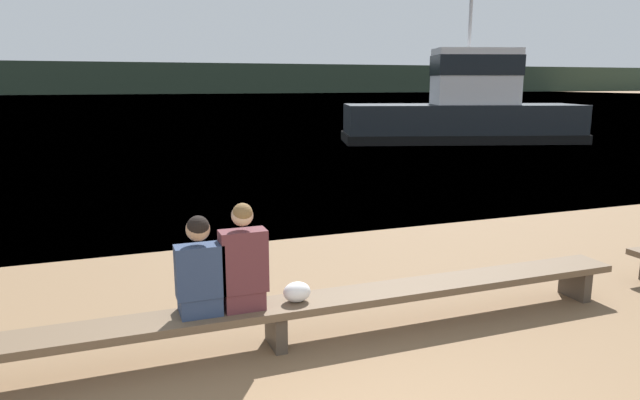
% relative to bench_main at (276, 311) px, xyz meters
% --- Properties ---
extents(water_surface, '(240.00, 240.00, 0.00)m').
position_rel_bench_main_xyz_m(water_surface, '(-0.32, 123.75, -0.37)').
color(water_surface, '#426B8E').
rests_on(water_surface, ground).
extents(far_shoreline, '(600.00, 12.00, 6.94)m').
position_rel_bench_main_xyz_m(far_shoreline, '(-0.32, 134.96, 3.10)').
color(far_shoreline, '#2D3D2D').
rests_on(far_shoreline, ground).
extents(bench_main, '(8.17, 0.49, 0.44)m').
position_rel_bench_main_xyz_m(bench_main, '(0.00, 0.00, 0.00)').
color(bench_main, brown).
rests_on(bench_main, ground).
extents(person_left, '(0.44, 0.37, 0.96)m').
position_rel_bench_main_xyz_m(person_left, '(-0.72, -0.00, 0.50)').
color(person_left, navy).
rests_on(person_left, bench_main).
extents(person_right, '(0.44, 0.36, 1.05)m').
position_rel_bench_main_xyz_m(person_right, '(-0.31, -0.00, 0.53)').
color(person_right, '#56282D').
rests_on(person_right, bench_main).
extents(shopping_bag, '(0.28, 0.20, 0.20)m').
position_rel_bench_main_xyz_m(shopping_bag, '(0.22, -0.01, 0.17)').
color(shopping_bag, white).
rests_on(shopping_bag, bench_main).
extents(tugboat_red, '(10.76, 5.89, 6.59)m').
position_rel_bench_main_xyz_m(tugboat_red, '(13.30, 16.24, 0.89)').
color(tugboat_red, black).
rests_on(tugboat_red, water_surface).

